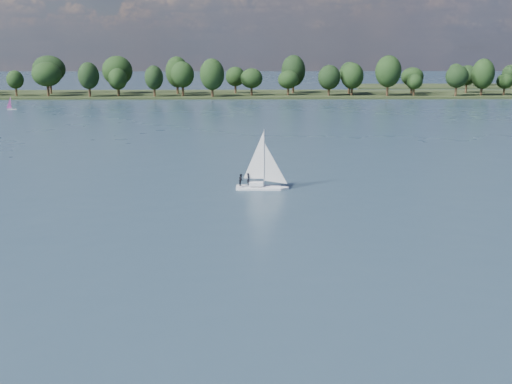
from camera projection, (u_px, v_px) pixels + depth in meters
ground at (256, 137)px, 123.89m from camera, size 700.00×700.00×0.00m
far_shore at (252, 95)px, 232.42m from camera, size 660.00×40.00×1.50m
sailboat at (259, 172)px, 77.63m from camera, size 6.65×2.12×8.65m
dinghy_pink at (11, 106)px, 177.27m from camera, size 2.92×1.98×4.34m
treeline at (222, 75)px, 226.52m from camera, size 562.96×73.65×18.15m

